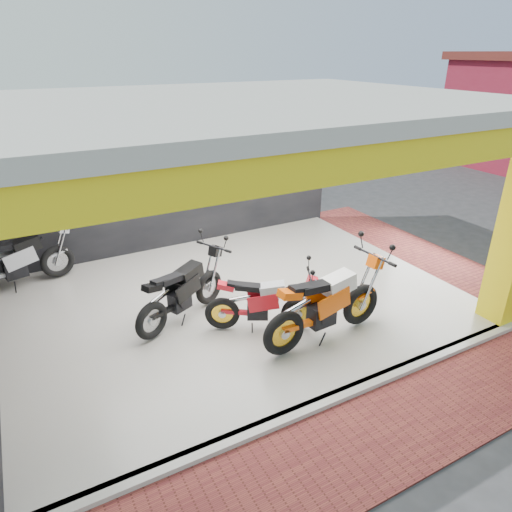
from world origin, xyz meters
The scene contains 13 objects.
ground centered at (0.00, 0.00, 0.00)m, with size 80.00×80.00×0.00m, color #2D2D30.
showroom_floor centered at (0.00, 2.00, 0.05)m, with size 8.00×6.00×0.10m, color beige.
showroom_ceiling centered at (0.00, 2.00, 3.60)m, with size 8.40×6.40×0.20m, color beige.
back_wall centered at (0.00, 5.10, 1.75)m, with size 8.20×0.20×3.50m, color black.
header_beam_front centered at (0.00, -1.00, 3.30)m, with size 8.40×0.30×0.40m, color yellow.
header_beam_right centered at (4.00, 2.00, 3.30)m, with size 0.30×6.40×0.40m, color yellow.
floor_kerb centered at (0.00, -1.02, 0.05)m, with size 8.00×0.20×0.10m, color beige.
paver_front centered at (0.00, -1.80, 0.01)m, with size 9.00×1.40×0.03m, color brown.
paver_right centered at (4.80, 2.00, 0.01)m, with size 1.40×7.00×0.03m, color brown.
moto_hero centered at (1.44, 0.20, 0.84)m, with size 2.43×0.90×1.48m, color #FF5C0A, non-canonical shape.
moto_row_a centered at (0.44, 0.57, 0.69)m, with size 1.93×0.72×1.18m, color red, non-canonical shape.
moto_row_b centered at (-0.52, 2.06, 0.75)m, with size 2.13×0.79×1.30m, color black, non-canonical shape.
moto_row_d centered at (-2.80, 4.50, 0.79)m, with size 2.25×0.83×1.38m, color #A6A8AD, non-canonical shape.
Camera 1 is at (-3.25, -4.77, 4.38)m, focal length 32.00 mm.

